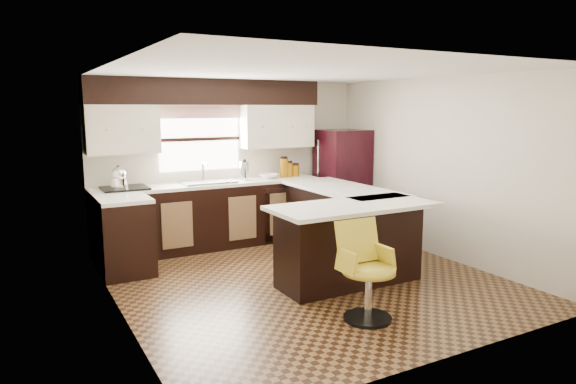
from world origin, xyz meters
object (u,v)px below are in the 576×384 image
bar_chair (369,272)px  peninsula_long (339,224)px  refrigerator (342,181)px  peninsula_return (349,245)px

bar_chair → peninsula_long: bearing=63.5°
refrigerator → peninsula_return: bearing=-122.7°
peninsula_long → peninsula_return: same height
peninsula_long → bar_chair: bar_chair is taller
refrigerator → bar_chair: refrigerator is taller
refrigerator → peninsula_long: bearing=-126.1°
refrigerator → bar_chair: size_ratio=1.75×
bar_chair → peninsula_return: bearing=65.0°
peninsula_return → refrigerator: refrigerator is taller
peninsula_return → bar_chair: bearing=-115.4°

